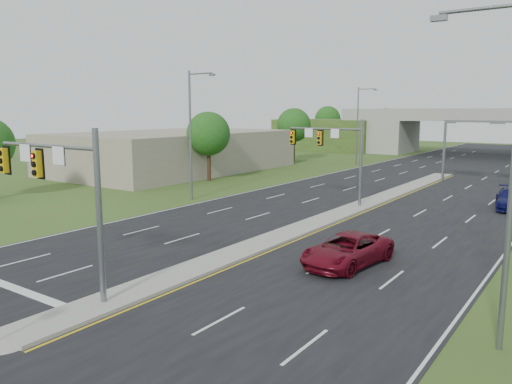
{
  "coord_description": "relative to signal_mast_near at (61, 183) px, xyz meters",
  "views": [
    {
      "loc": [
        15.72,
        -11.93,
        7.61
      ],
      "look_at": [
        -0.61,
        11.39,
        3.0
      ],
      "focal_mm": 35.0,
      "sensor_mm": 36.0,
      "label": 1
    }
  ],
  "objects": [
    {
      "name": "lightpole_r_near",
      "position": [
        15.56,
        5.07,
        1.38
      ],
      "size": [
        2.85,
        0.25,
        11.0
      ],
      "color": "slate",
      "rests_on": "ground"
    },
    {
      "name": "signal_mast_near",
      "position": [
        0.0,
        0.0,
        0.0
      ],
      "size": [
        6.62,
        0.6,
        7.0
      ],
      "color": "slate",
      "rests_on": "ground"
    },
    {
      "name": "car_far_a",
      "position": [
        7.93,
        10.42,
        -3.92
      ],
      "size": [
        3.28,
        5.9,
        1.56
      ],
      "primitive_type": "imported",
      "rotation": [
        0.0,
        0.0,
        -0.13
      ],
      "color": "#610917",
      "rests_on": "road"
    },
    {
      "name": "tree_back_b",
      "position": [
        -21.74,
        94.07,
        0.78
      ],
      "size": [
        5.6,
        5.6,
        8.32
      ],
      "color": "#382316",
      "rests_on": "ground"
    },
    {
      "name": "median_nose",
      "position": [
        2.26,
        -3.93,
        -4.63
      ],
      "size": [
        2.0,
        2.0,
        0.16
      ],
      "primitive_type": "cone",
      "color": "gray",
      "rests_on": "road"
    },
    {
      "name": "lightpole_l_far",
      "position": [
        -11.03,
        55.07,
        1.38
      ],
      "size": [
        2.85,
        0.25,
        11.0
      ],
      "color": "slate",
      "rests_on": "ground"
    },
    {
      "name": "car_far_b",
      "position": [
        12.33,
        31.25,
        -3.91
      ],
      "size": [
        3.11,
        5.78,
        1.59
      ],
      "primitive_type": "imported",
      "rotation": [
        0.0,
        0.0,
        0.17
      ],
      "color": "#0B0C42",
      "rests_on": "road"
    },
    {
      "name": "lane_markings",
      "position": [
        1.66,
        28.99,
        -4.7
      ],
      "size": [
        23.72,
        160.0,
        0.01
      ],
      "color": "gold",
      "rests_on": "road"
    },
    {
      "name": "overpass",
      "position": [
        2.26,
        80.07,
        -1.17
      ],
      "size": [
        80.0,
        14.0,
        8.1
      ],
      "color": "gray",
      "rests_on": "ground"
    },
    {
      "name": "road",
      "position": [
        2.26,
        35.07,
        -4.72
      ],
      "size": [
        24.0,
        160.0,
        0.02
      ],
      "primitive_type": "cube",
      "color": "black",
      "rests_on": "ground"
    },
    {
      "name": "tree_l_near",
      "position": [
        -17.74,
        30.07,
        0.45
      ],
      "size": [
        4.8,
        4.8,
        7.6
      ],
      "color": "#382316",
      "rests_on": "ground"
    },
    {
      "name": "tree_back_a",
      "position": [
        -35.74,
        94.07,
        1.11
      ],
      "size": [
        6.0,
        6.0,
        8.85
      ],
      "color": "#382316",
      "rests_on": "ground"
    },
    {
      "name": "signal_mast_far",
      "position": [
        0.0,
        25.0,
        0.0
      ],
      "size": [
        6.62,
        0.6,
        7.0
      ],
      "color": "slate",
      "rests_on": "ground"
    },
    {
      "name": "lightpole_l_mid",
      "position": [
        -11.03,
        20.07,
        1.38
      ],
      "size": [
        2.85,
        0.25,
        11.0
      ],
      "color": "slate",
      "rests_on": "ground"
    },
    {
      "name": "tree_l_mid",
      "position": [
        -21.74,
        55.07,
        0.78
      ],
      "size": [
        5.2,
        5.2,
        8.12
      ],
      "color": "#382316",
      "rests_on": "ground"
    },
    {
      "name": "median",
      "position": [
        2.26,
        23.07,
        -4.63
      ],
      "size": [
        2.0,
        54.0,
        0.16
      ],
      "primitive_type": "cube",
      "color": "gray",
      "rests_on": "road"
    },
    {
      "name": "ground",
      "position": [
        2.26,
        0.07,
        -4.73
      ],
      "size": [
        240.0,
        240.0,
        0.0
      ],
      "primitive_type": "plane",
      "color": "#34481A",
      "rests_on": "ground"
    },
    {
      "name": "commercial_building",
      "position": [
        -27.74,
        35.07,
        -2.23
      ],
      "size": [
        18.0,
        30.0,
        5.0
      ],
      "primitive_type": "cube",
      "color": "gray",
      "rests_on": "ground"
    },
    {
      "name": "sign_gantry",
      "position": [
        8.95,
        44.99,
        0.51
      ],
      "size": [
        11.58,
        0.44,
        6.67
      ],
      "color": "slate",
      "rests_on": "ground"
    }
  ]
}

